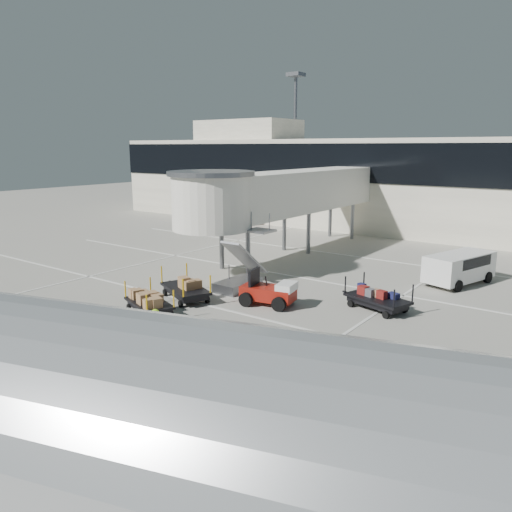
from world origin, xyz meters
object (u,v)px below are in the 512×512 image
object	(u,v)px
minivan	(461,265)
box_cart_near	(150,302)
suitcase_cart	(377,299)
baggage_tug	(269,292)
box_cart_far	(186,289)
belt_loader	(238,215)
ground_worker	(155,336)

from	to	relation	value
minivan	box_cart_near	bearing A→B (deg)	-108.91
suitcase_cart	baggage_tug	bearing A→B (deg)	-135.49
baggage_tug	box_cart_far	distance (m)	4.15
baggage_tug	suitcase_cart	distance (m)	4.97
box_cart_far	belt_loader	xyz separation A→B (m)	(-13.43, 21.24, 0.26)
box_cart_near	ground_worker	distance (m)	5.22
minivan	box_cart_far	bearing A→B (deg)	-115.38
ground_worker	minivan	size ratio (longest dim) A/B	0.40
minivan	belt_loader	xyz separation A→B (m)	(-23.47, 10.26, -0.19)
baggage_tug	ground_worker	world-z (taller)	ground_worker
baggage_tug	box_cart_near	size ratio (longest dim) A/B	0.81
box_cart_near	minivan	world-z (taller)	minivan
minivan	suitcase_cart	bearing A→B (deg)	-87.87
baggage_tug	ground_worker	distance (m)	7.58
ground_worker	minivan	bearing A→B (deg)	59.83
box_cart_near	box_cart_far	bearing A→B (deg)	115.26
box_cart_near	minivan	distance (m)	16.70
box_cart_far	baggage_tug	bearing A→B (deg)	47.84
minivan	belt_loader	world-z (taller)	belt_loader
box_cart_far	ground_worker	bearing A→B (deg)	-30.43
suitcase_cart	belt_loader	size ratio (longest dim) A/B	0.81
ground_worker	belt_loader	size ratio (longest dim) A/B	0.42
minivan	belt_loader	bearing A→B (deg)	173.45
suitcase_cart	belt_loader	world-z (taller)	belt_loader
box_cart_far	ground_worker	size ratio (longest dim) A/B	1.97
suitcase_cart	box_cart_far	world-z (taller)	box_cart_far
box_cart_far	minivan	distance (m)	14.88
suitcase_cart	belt_loader	bearing A→B (deg)	158.03
box_cart_near	belt_loader	xyz separation A→B (m)	(-13.67, 23.77, 0.26)
box_cart_near	belt_loader	bearing A→B (deg)	139.91
ground_worker	minivan	world-z (taller)	ground_worker
baggage_tug	belt_loader	xyz separation A→B (m)	(-17.22, 19.55, 0.20)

